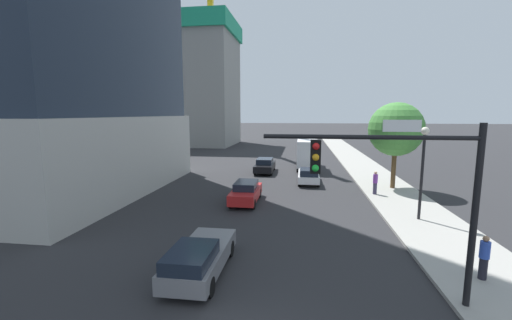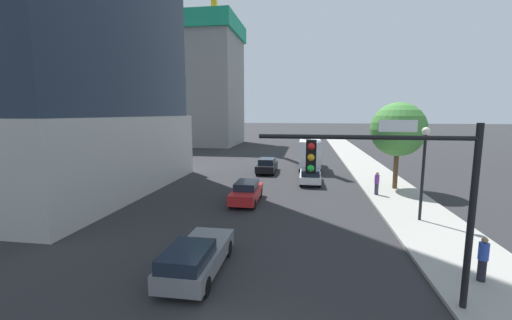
# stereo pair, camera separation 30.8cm
# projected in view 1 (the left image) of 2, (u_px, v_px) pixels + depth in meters

# --- Properties ---
(sidewalk) EXTENTS (4.30, 120.00, 0.15)m
(sidewalk) POSITION_uv_depth(u_px,v_px,m) (389.00, 190.00, 25.75)
(sidewalk) COLOR #9E9B93
(sidewalk) RESTS_ON ground
(construction_building) EXTENTS (19.42, 26.52, 32.85)m
(construction_building) POSITION_uv_depth(u_px,v_px,m) (196.00, 77.00, 62.66)
(construction_building) COLOR gray
(construction_building) RESTS_ON ground
(traffic_light_pole) EXTENTS (6.52, 0.48, 5.78)m
(traffic_light_pole) POSITION_uv_depth(u_px,v_px,m) (399.00, 177.00, 9.90)
(traffic_light_pole) COLOR black
(traffic_light_pole) RESTS_ON sidewalk
(street_lamp) EXTENTS (0.44, 0.44, 5.23)m
(street_lamp) POSITION_uv_depth(u_px,v_px,m) (423.00, 159.00, 17.96)
(street_lamp) COLOR black
(street_lamp) RESTS_ON sidewalk
(street_tree) EXTENTS (4.24, 4.24, 6.84)m
(street_tree) POSITION_uv_depth(u_px,v_px,m) (396.00, 130.00, 25.53)
(street_tree) COLOR brown
(street_tree) RESTS_ON sidewalk
(car_white) EXTENTS (1.79, 4.44, 1.42)m
(car_white) POSITION_uv_depth(u_px,v_px,m) (308.00, 175.00, 28.40)
(car_white) COLOR silver
(car_white) RESTS_ON ground
(car_black) EXTENTS (1.84, 4.75, 1.49)m
(car_black) POSITION_uv_depth(u_px,v_px,m) (265.00, 165.00, 33.67)
(car_black) COLOR black
(car_black) RESTS_ON ground
(car_gray) EXTENTS (1.78, 4.65, 1.43)m
(car_gray) POSITION_uv_depth(u_px,v_px,m) (199.00, 257.00, 12.21)
(car_gray) COLOR slate
(car_gray) RESTS_ON ground
(car_red) EXTENTS (1.72, 4.37, 1.46)m
(car_red) POSITION_uv_depth(u_px,v_px,m) (246.00, 192.00, 22.34)
(car_red) COLOR red
(car_red) RESTS_ON ground
(box_truck) EXTENTS (2.24, 6.92, 3.27)m
(box_truck) POSITION_uv_depth(u_px,v_px,m) (307.00, 153.00, 35.52)
(box_truck) COLOR silver
(box_truck) RESTS_ON ground
(pedestrian_blue_shirt) EXTENTS (0.34, 0.34, 1.64)m
(pedestrian_blue_shirt) POSITION_uv_depth(u_px,v_px,m) (484.00, 257.00, 11.66)
(pedestrian_blue_shirt) COLOR black
(pedestrian_blue_shirt) RESTS_ON sidewalk
(pedestrian_purple_shirt) EXTENTS (0.34, 0.34, 1.72)m
(pedestrian_purple_shirt) POSITION_uv_depth(u_px,v_px,m) (375.00, 183.00, 24.01)
(pedestrian_purple_shirt) COLOR #38334C
(pedestrian_purple_shirt) RESTS_ON sidewalk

